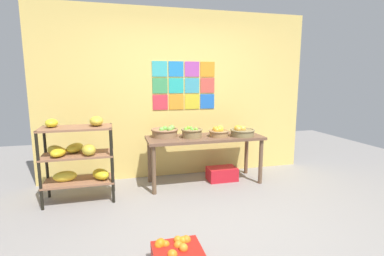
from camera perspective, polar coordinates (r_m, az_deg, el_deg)
ground at (r=3.25m, az=5.05°, el=-19.27°), size 9.72×9.72×0.00m
back_wall_with_art at (r=4.67m, az=-2.68°, el=6.59°), size 4.35×0.07×2.63m
banana_shelf_unit at (r=3.99m, az=-21.62°, el=-4.68°), size 0.87×0.51×1.10m
display_table at (r=4.34m, az=2.55°, el=-2.82°), size 1.73×0.61×0.72m
fruit_basket_left at (r=4.31m, az=-5.35°, el=-0.78°), size 0.40×0.40×0.17m
fruit_basket_right at (r=4.33m, az=5.31°, el=-0.74°), size 0.30×0.30×0.16m
fruit_basket_back_right at (r=4.40m, az=9.81°, el=-0.72°), size 0.37×0.37×0.17m
fruit_basket_centre at (r=4.24m, az=-0.04°, el=-0.87°), size 0.31×0.31×0.15m
produce_crate_under_table at (r=4.61m, az=5.91°, el=-8.96°), size 0.45×0.29×0.20m
orange_crate_foreground at (r=2.66m, az=-3.07°, el=-23.82°), size 0.41×0.34×0.23m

